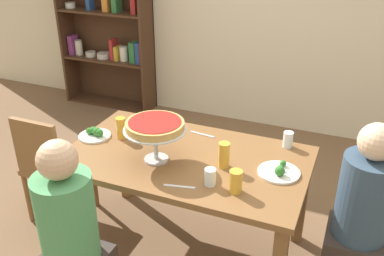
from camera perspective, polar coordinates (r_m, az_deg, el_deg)
name	(u,v)px	position (r m, az deg, el deg)	size (l,w,h in m)	color
ground_plane	(187,247)	(3.11, -0.73, -15.61)	(12.00, 12.00, 0.00)	brown
dining_table	(186,169)	(2.72, -0.81, -5.51)	(1.51, 0.88, 0.74)	brown
bookshelf	(106,12)	(5.06, -11.40, 14.97)	(1.10, 0.30, 2.21)	#422819
diner_head_east	(358,228)	(2.67, 21.32, -12.30)	(0.34, 0.34, 1.15)	#382D28
diner_near_left	(72,250)	(2.45, -15.71, -15.40)	(0.34, 0.34, 1.15)	#382D28
chair_head_west	(51,164)	(3.24, -18.34, -4.52)	(0.40, 0.40, 0.87)	brown
deep_dish_pizza_stand	(155,128)	(2.53, -4.96, 0.05)	(0.38, 0.38, 0.26)	silver
salad_plate_near_diner	(95,134)	(2.95, -12.82, -0.76)	(0.22, 0.22, 0.07)	white
salad_plate_far_diner	(279,171)	(2.54, 11.56, -5.70)	(0.25, 0.25, 0.07)	white
beer_glass_amber_tall	(121,128)	(2.89, -9.44, 0.00)	(0.07, 0.07, 0.15)	gold
beer_glass_amber_short	(224,155)	(2.53, 4.30, -3.62)	(0.07, 0.07, 0.16)	gold
beer_glass_amber_spare	(236,181)	(2.32, 5.85, -7.11)	(0.07, 0.07, 0.13)	gold
water_glass_clear_near	(210,177)	(2.38, 2.44, -6.55)	(0.06, 0.06, 0.10)	white
water_glass_clear_far	(288,140)	(2.82, 12.70, -1.52)	(0.06, 0.06, 0.11)	white
cutlery_fork_near	(202,134)	(2.92, 1.38, -0.84)	(0.18, 0.02, 0.01)	silver
cutlery_knife_near	(179,186)	(2.38, -1.70, -7.81)	(0.18, 0.02, 0.01)	silver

